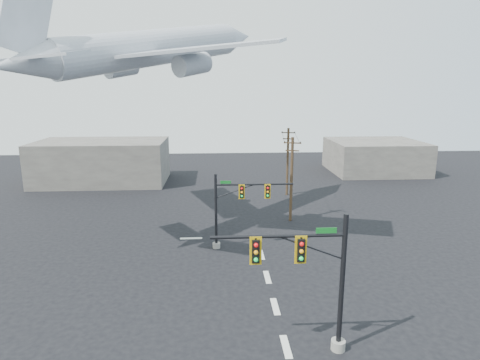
{
  "coord_description": "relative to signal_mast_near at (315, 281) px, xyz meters",
  "views": [
    {
      "loc": [
        -3.55,
        -22.59,
        13.53
      ],
      "look_at": [
        -1.93,
        5.0,
        7.06
      ],
      "focal_mm": 30.0,
      "sensor_mm": 36.0,
      "label": 1
    }
  ],
  "objects": [
    {
      "name": "utility_pole_b",
      "position": [
        4.06,
        30.93,
        0.45
      ],
      "size": [
        1.71,
        0.49,
        8.53
      ],
      "rotation": [
        0.0,
        0.0,
        -0.22
      ],
      "color": "#412C1B",
      "rests_on": "ground"
    },
    {
      "name": "signal_mast_near",
      "position": [
        0.0,
        0.0,
        0.0
      ],
      "size": [
        7.01,
        0.82,
        7.5
      ],
      "color": "gray",
      "rests_on": "ground"
    },
    {
      "name": "power_lines",
      "position": [
        3.37,
        25.9,
        3.96
      ],
      "size": [
        2.94,
        10.06,
        0.03
      ],
      "color": "black"
    },
    {
      "name": "building_right",
      "position": [
        20.74,
        44.44,
        -1.51
      ],
      "size": [
        14.0,
        12.0,
        5.0
      ],
      "primitive_type": "cube",
      "color": "slate",
      "rests_on": "ground"
    },
    {
      "name": "signal_mast_far",
      "position": [
        -3.52,
        14.07,
        -0.49
      ],
      "size": [
        6.81,
        0.72,
        6.51
      ],
      "color": "gray",
      "rests_on": "ground"
    },
    {
      "name": "building_left",
      "position": [
        -21.26,
        39.44,
        -1.01
      ],
      "size": [
        18.0,
        10.0,
        6.0
      ],
      "primitive_type": "cube",
      "color": "slate",
      "rests_on": "ground"
    },
    {
      "name": "airliner",
      "position": [
        -10.11,
        18.85,
        12.72
      ],
      "size": [
        22.47,
        23.6,
        7.33
      ],
      "rotation": [
        0.0,
        -0.16,
        0.85
      ],
      "color": "#B3B7BF"
    },
    {
      "name": "ground",
      "position": [
        -1.26,
        4.44,
        -4.01
      ],
      "size": [
        120.0,
        120.0,
        0.0
      ],
      "primitive_type": "plane",
      "color": "black",
      "rests_on": "ground"
    },
    {
      "name": "lane_markings",
      "position": [
        -1.26,
        9.78,
        -4.0
      ],
      "size": [
        14.0,
        21.2,
        0.01
      ],
      "color": "silver",
      "rests_on": "ground"
    },
    {
      "name": "utility_pole_a",
      "position": [
        2.69,
        20.87,
        0.51
      ],
      "size": [
        1.69,
        0.62,
        8.66
      ],
      "rotation": [
        0.0,
        0.0,
        -0.3
      ],
      "color": "#412C1B",
      "rests_on": "ground"
    }
  ]
}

